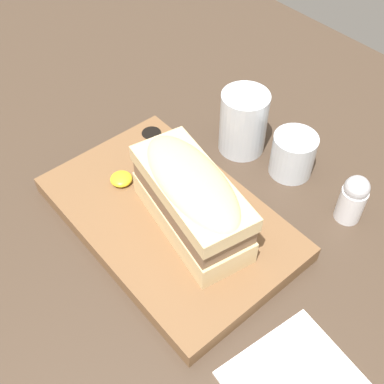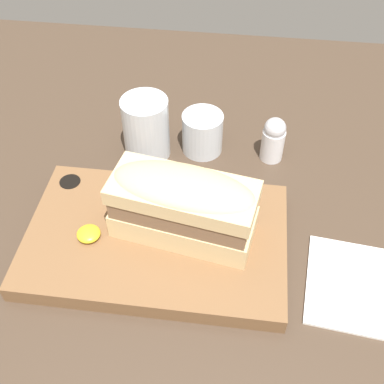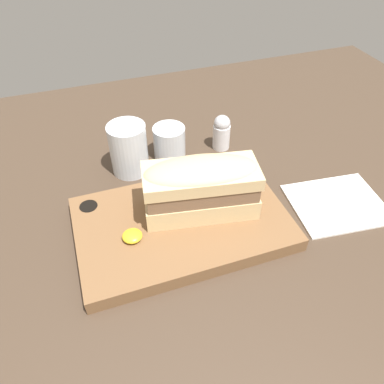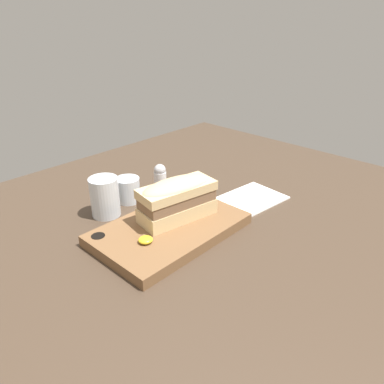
{
  "view_description": "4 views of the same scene",
  "coord_description": "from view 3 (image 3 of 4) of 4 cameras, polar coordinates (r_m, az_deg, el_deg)",
  "views": [
    {
      "loc": [
        34.64,
        -21.57,
        54.55
      ],
      "look_at": [
        3.88,
        4.61,
        8.91
      ],
      "focal_mm": 45.0,
      "sensor_mm": 36.0,
      "label": 1
    },
    {
      "loc": [
        11.29,
        -36.06,
        54.55
      ],
      "look_at": [
        5.97,
        5.87,
        9.48
      ],
      "focal_mm": 45.0,
      "sensor_mm": 36.0,
      "label": 2
    },
    {
      "loc": [
        -10.64,
        -38.05,
        49.04
      ],
      "look_at": [
        3.79,
        3.71,
        8.6
      ],
      "focal_mm": 35.0,
      "sensor_mm": 36.0,
      "label": 3
    },
    {
      "loc": [
        -48.75,
        -52.08,
        49.02
      ],
      "look_at": [
        8.15,
        1.48,
        10.84
      ],
      "focal_mm": 35.0,
      "sensor_mm": 36.0,
      "label": 4
    }
  ],
  "objects": [
    {
      "name": "dining_table",
      "position": [
        0.62,
        -2.21,
        -8.14
      ],
      "size": [
        157.9,
        121.02,
        2.0
      ],
      "color": "#423326",
      "rests_on": "ground"
    },
    {
      "name": "serving_board",
      "position": [
        0.62,
        -1.61,
        -4.8
      ],
      "size": [
        34.32,
        21.77,
        2.62
      ],
      "color": "brown",
      "rests_on": "dining_table"
    },
    {
      "name": "sandwich",
      "position": [
        0.59,
        1.36,
        1.02
      ],
      "size": [
        19.24,
        10.75,
        9.86
      ],
      "rotation": [
        0.0,
        0.0,
        -0.17
      ],
      "color": "#DBBC84",
      "rests_on": "serving_board"
    },
    {
      "name": "mustard_dollop",
      "position": [
        0.59,
        -9.1,
        -6.62
      ],
      "size": [
        3.12,
        3.12,
        1.25
      ],
      "color": "gold",
      "rests_on": "serving_board"
    },
    {
      "name": "water_glass",
      "position": [
        0.73,
        -9.57,
        6.07
      ],
      "size": [
        7.24,
        7.24,
        10.06
      ],
      "color": "silver",
      "rests_on": "dining_table"
    },
    {
      "name": "wine_glass",
      "position": [
        0.77,
        -3.46,
        7.42
      ],
      "size": [
        6.48,
        6.48,
        6.67
      ],
      "color": "silver",
      "rests_on": "dining_table"
    },
    {
      "name": "napkin",
      "position": [
        0.72,
        21.23,
        -1.68
      ],
      "size": [
        17.62,
        15.06,
        0.4
      ],
      "rotation": [
        0.0,
        0.0,
        -0.11
      ],
      "color": "white",
      "rests_on": "dining_table"
    },
    {
      "name": "salt_shaker",
      "position": [
        0.79,
        4.53,
        9.13
      ],
      "size": [
        3.59,
        3.59,
        7.6
      ],
      "color": "white",
      "rests_on": "dining_table"
    }
  ]
}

